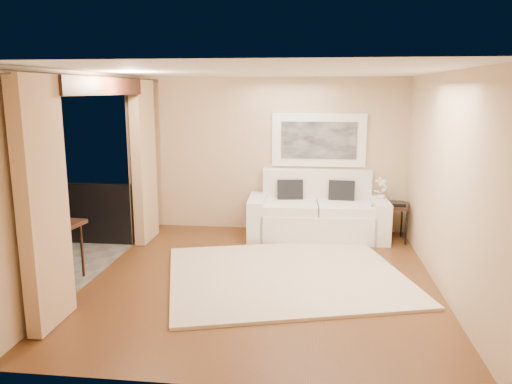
# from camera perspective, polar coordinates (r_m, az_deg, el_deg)

# --- Properties ---
(floor) EXTENTS (5.00, 5.00, 0.00)m
(floor) POSITION_cam_1_polar(r_m,az_deg,el_deg) (6.75, 0.76, -9.89)
(floor) COLOR brown
(floor) RESTS_ON ground
(room_shell) EXTENTS (5.00, 6.40, 5.00)m
(room_shell) POSITION_cam_1_polar(r_m,az_deg,el_deg) (6.84, -17.60, 11.45)
(room_shell) COLOR white
(room_shell) RESTS_ON ground
(balcony) EXTENTS (1.81, 2.60, 1.17)m
(balcony) POSITION_cam_1_polar(r_m,az_deg,el_deg) (7.74, -24.55, -6.75)
(balcony) COLOR #605B56
(balcony) RESTS_ON ground
(curtains) EXTENTS (0.16, 4.80, 2.64)m
(curtains) POSITION_cam_1_polar(r_m,az_deg,el_deg) (6.93, -16.85, 1.64)
(curtains) COLOR tan
(curtains) RESTS_ON ground
(artwork) EXTENTS (1.62, 0.07, 0.92)m
(artwork) POSITION_cam_1_polar(r_m,az_deg,el_deg) (8.76, 7.18, 5.90)
(artwork) COLOR white
(artwork) RESTS_ON room_shell
(rug) EXTENTS (3.71, 3.43, 0.04)m
(rug) POSITION_cam_1_polar(r_m,az_deg,el_deg) (6.84, 3.48, -9.45)
(rug) COLOR beige
(rug) RESTS_ON floor
(sofa) EXTENTS (2.36, 1.09, 1.12)m
(sofa) POSITION_cam_1_polar(r_m,az_deg,el_deg) (8.61, 6.97, -2.48)
(sofa) COLOR silver
(sofa) RESTS_ON floor
(side_table) EXTENTS (0.69, 0.69, 0.62)m
(side_table) POSITION_cam_1_polar(r_m,az_deg,el_deg) (8.57, 15.15, -1.72)
(side_table) COLOR black
(side_table) RESTS_ON floor
(tray) EXTENTS (0.40, 0.31, 0.05)m
(tray) POSITION_cam_1_polar(r_m,az_deg,el_deg) (8.50, 15.40, -1.26)
(tray) COLOR black
(tray) RESTS_ON side_table
(orchid) EXTENTS (0.28, 0.25, 0.44)m
(orchid) POSITION_cam_1_polar(r_m,az_deg,el_deg) (8.60, 14.13, 0.27)
(orchid) COLOR white
(orchid) RESTS_ON side_table
(bistro_table) EXTENTS (0.76, 0.76, 0.80)m
(bistro_table) POSITION_cam_1_polar(r_m,az_deg,el_deg) (6.91, -22.50, -4.01)
(bistro_table) COLOR black
(bistro_table) RESTS_ON balcony
(balcony_chair_far) EXTENTS (0.48, 0.48, 0.91)m
(balcony_chair_far) POSITION_cam_1_polar(r_m,az_deg,el_deg) (7.72, -23.76, -4.06)
(balcony_chair_far) COLOR black
(balcony_chair_far) RESTS_ON balcony
(ice_bucket) EXTENTS (0.18, 0.18, 0.20)m
(ice_bucket) POSITION_cam_1_polar(r_m,az_deg,el_deg) (7.03, -23.20, -2.30)
(ice_bucket) COLOR silver
(ice_bucket) RESTS_ON bistro_table
(candle) EXTENTS (0.06, 0.06, 0.07)m
(candle) POSITION_cam_1_polar(r_m,az_deg,el_deg) (6.99, -21.75, -2.80)
(candle) COLOR red
(candle) RESTS_ON bistro_table
(vase) EXTENTS (0.04, 0.04, 0.18)m
(vase) POSITION_cam_1_polar(r_m,az_deg,el_deg) (6.72, -23.16, -2.99)
(vase) COLOR silver
(vase) RESTS_ON bistro_table
(glass_a) EXTENTS (0.06, 0.06, 0.12)m
(glass_a) POSITION_cam_1_polar(r_m,az_deg,el_deg) (6.76, -22.39, -3.12)
(glass_a) COLOR silver
(glass_a) RESTS_ON bistro_table
(glass_b) EXTENTS (0.06, 0.06, 0.12)m
(glass_b) POSITION_cam_1_polar(r_m,az_deg,el_deg) (6.81, -21.46, -2.94)
(glass_b) COLOR silver
(glass_b) RESTS_ON bistro_table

